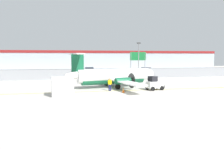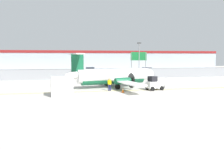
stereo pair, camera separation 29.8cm
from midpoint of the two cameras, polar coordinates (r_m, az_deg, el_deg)
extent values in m
plane|color=#BCB7AD|center=(26.75, 1.97, -4.95)|extent=(140.00, 140.00, 0.00)
cube|color=yellow|center=(28.67, 1.08, -4.29)|extent=(84.00, 0.20, 0.01)
cube|color=gray|center=(44.24, -3.21, 0.14)|extent=(98.00, 0.04, 2.00)
cylinder|color=slate|center=(44.17, -3.22, 1.50)|extent=(98.00, 0.10, 0.10)
cube|color=#38383A|center=(55.70, -4.79, 0.08)|extent=(98.00, 17.00, 0.12)
cube|color=#A8B2BC|center=(73.96, -6.33, 3.66)|extent=(91.00, 8.00, 6.50)
cube|color=maroon|center=(69.98, -6.09, 5.94)|extent=(91.00, 0.20, 0.80)
cylinder|color=white|center=(31.87, 0.61, -0.23)|extent=(10.79, 3.99, 1.90)
ellipsoid|color=white|center=(34.44, 9.19, 0.07)|extent=(2.76, 2.26, 1.80)
ellipsoid|color=white|center=(30.12, -9.21, -0.19)|extent=(3.14, 1.62, 1.05)
cylinder|color=#145938|center=(31.92, 0.61, -1.17)|extent=(9.64, 3.36, 1.48)
cube|color=white|center=(31.97, 0.77, -1.24)|extent=(4.77, 16.00, 0.18)
cylinder|color=#145938|center=(34.43, -0.63, -0.82)|extent=(2.34, 1.32, 0.90)
cone|color=black|center=(34.88, 1.13, -0.76)|extent=(0.53, 0.52, 0.44)
cylinder|color=#262626|center=(34.94, 1.35, -0.75)|extent=(0.46, 2.07, 2.10)
cylinder|color=#145938|center=(29.69, 3.10, -1.70)|extent=(2.34, 1.32, 0.90)
cone|color=black|center=(30.20, 5.07, -1.60)|extent=(0.53, 0.52, 0.44)
cylinder|color=#262626|center=(30.27, 5.32, -1.59)|extent=(0.46, 2.07, 2.10)
cube|color=#145938|center=(30.10, -8.74, 2.39)|extent=(1.70, 0.52, 3.10)
cube|color=white|center=(30.05, -9.03, 5.34)|extent=(2.04, 4.92, 0.14)
cylinder|color=#59595B|center=(33.60, 6.49, -1.66)|extent=(0.17, 0.17, 0.97)
cylinder|color=black|center=(33.66, 6.49, -2.48)|extent=(0.63, 0.34, 0.60)
cylinder|color=#59595B|center=(33.89, -1.32, -1.51)|extent=(0.17, 0.17, 0.90)
cylinder|color=black|center=(33.94, -1.32, -2.26)|extent=(0.79, 0.37, 0.76)
cylinder|color=#59595B|center=(29.84, 1.74, -2.35)|extent=(0.17, 0.17, 0.90)
cylinder|color=black|center=(29.89, 1.73, -3.20)|extent=(0.79, 0.37, 0.76)
cube|color=silver|center=(29.88, 11.34, -2.61)|extent=(2.40, 1.61, 0.90)
cube|color=black|center=(29.59, 10.82, -1.12)|extent=(1.12, 1.19, 0.70)
cube|color=black|center=(30.61, 13.07, -3.04)|extent=(0.43, 1.11, 0.30)
cylinder|color=black|center=(30.86, 11.79, -3.23)|extent=(0.59, 0.31, 0.56)
cylinder|color=black|center=(29.92, 13.17, -3.50)|extent=(0.59, 0.31, 0.56)
cylinder|color=black|center=(29.99, 9.49, -3.43)|extent=(0.59, 0.31, 0.56)
cylinder|color=black|center=(29.02, 10.84, -3.71)|extent=(0.59, 0.31, 0.56)
cylinder|color=#191E4C|center=(28.61, -0.19, -3.46)|extent=(0.20, 0.20, 0.85)
cylinder|color=#191E4C|center=(28.51, -0.54, -3.49)|extent=(0.20, 0.20, 0.85)
cylinder|color=yellow|center=(28.46, -0.36, -2.03)|extent=(0.43, 0.43, 0.60)
cylinder|color=yellow|center=(28.57, 0.02, -1.94)|extent=(0.13, 0.13, 0.55)
cylinder|color=yellow|center=(28.36, -0.75, -1.99)|extent=(0.13, 0.13, 0.55)
sphere|color=tan|center=(28.42, -0.36, -1.15)|extent=(0.22, 0.22, 0.22)
cube|color=silver|center=(25.62, -12.65, -2.99)|extent=(2.58, 2.22, 2.20)
cube|color=#333338|center=(25.62, -12.65, -2.99)|extent=(2.44, 0.31, 2.20)
cube|color=orange|center=(34.99, 10.44, -2.73)|extent=(0.36, 0.36, 0.04)
cone|color=orange|center=(34.95, 10.44, -2.20)|extent=(0.28, 0.28, 0.60)
cylinder|color=white|center=(34.94, 10.45, -2.07)|extent=(0.17, 0.17, 0.08)
cube|color=orange|center=(35.13, 6.10, -2.64)|extent=(0.36, 0.36, 0.04)
cone|color=orange|center=(35.09, 6.10, -2.13)|extent=(0.28, 0.28, 0.60)
cylinder|color=white|center=(35.08, 6.11, -2.00)|extent=(0.17, 0.17, 0.08)
cube|color=orange|center=(27.37, 3.19, -4.69)|extent=(0.36, 0.36, 0.04)
cone|color=orange|center=(27.32, 3.19, -4.03)|extent=(0.28, 0.28, 0.60)
cylinder|color=white|center=(27.31, 3.19, -3.86)|extent=(0.17, 0.17, 0.08)
cube|color=#B28C19|center=(51.62, -19.11, 0.24)|extent=(4.26, 1.86, 0.80)
cube|color=#262D38|center=(51.56, -18.96, 1.00)|extent=(2.26, 1.64, 0.56)
cylinder|color=black|center=(50.92, -20.77, -0.22)|extent=(0.61, 0.22, 0.60)
cylinder|color=black|center=(52.70, -20.51, -0.06)|extent=(0.61, 0.22, 0.60)
cylinder|color=black|center=(50.62, -17.63, -0.16)|extent=(0.61, 0.22, 0.60)
cylinder|color=black|center=(52.41, -17.47, 0.00)|extent=(0.61, 0.22, 0.60)
cube|color=silver|center=(49.33, -10.71, 0.23)|extent=(4.35, 2.11, 0.80)
cube|color=#262D38|center=(49.27, -10.89, 1.01)|extent=(2.34, 1.77, 0.56)
cylinder|color=black|center=(50.41, -9.23, -0.03)|extent=(0.62, 0.26, 0.60)
cylinder|color=black|center=(48.63, -8.95, -0.19)|extent=(0.62, 0.26, 0.60)
cylinder|color=black|center=(50.13, -12.40, -0.10)|extent=(0.62, 0.26, 0.60)
cylinder|color=black|center=(48.34, -12.24, -0.27)|extent=(0.62, 0.26, 0.60)
cube|color=black|center=(59.65, -5.50, 1.03)|extent=(4.28, 1.92, 0.80)
cube|color=#262D38|center=(59.59, -5.64, 1.68)|extent=(2.28, 1.68, 0.56)
cylinder|color=black|center=(60.77, -4.31, 0.80)|extent=(0.61, 0.23, 0.60)
cylinder|color=black|center=(59.00, -4.02, 0.69)|extent=(0.61, 0.23, 0.60)
cylinder|color=black|center=(60.37, -6.93, 0.76)|extent=(0.61, 0.23, 0.60)
cylinder|color=black|center=(58.59, -6.72, 0.64)|extent=(0.61, 0.23, 0.60)
cube|color=slate|center=(50.77, 4.65, 0.41)|extent=(4.34, 2.09, 0.80)
cube|color=#262D38|center=(50.75, 4.82, 1.18)|extent=(2.34, 1.76, 0.56)
cylinder|color=black|center=(49.68, 3.23, -0.04)|extent=(0.62, 0.26, 0.60)
cylinder|color=black|center=(51.46, 2.93, 0.12)|extent=(0.62, 0.26, 0.60)
cylinder|color=black|center=(50.18, 6.40, -0.02)|extent=(0.62, 0.26, 0.60)
cylinder|color=black|center=(51.93, 5.99, 0.14)|extent=(0.62, 0.26, 0.60)
cube|color=black|center=(58.19, 9.39, 0.90)|extent=(4.20, 1.70, 0.80)
cube|color=#262D38|center=(58.10, 9.26, 1.57)|extent=(2.20, 1.56, 0.56)
cylinder|color=black|center=(59.55, 10.35, 0.66)|extent=(0.60, 0.20, 0.60)
cylinder|color=black|center=(57.88, 11.00, 0.54)|extent=(0.60, 0.20, 0.60)
cylinder|color=black|center=(58.60, 7.80, 0.63)|extent=(0.60, 0.20, 0.60)
cylinder|color=black|center=(56.90, 8.38, 0.51)|extent=(0.60, 0.20, 0.60)
cylinder|color=slate|center=(43.35, 7.28, 3.33)|extent=(0.16, 0.16, 7.00)
cube|color=#333333|center=(43.43, 7.33, 8.15)|extent=(0.70, 0.30, 0.24)
cylinder|color=slate|center=(47.44, 5.29, 2.55)|extent=(0.14, 0.14, 5.50)
cylinder|color=slate|center=(48.43, 8.93, 2.55)|extent=(0.14, 0.14, 5.50)
cube|color=#14662D|center=(47.88, 7.15, 4.76)|extent=(3.60, 0.10, 1.80)
camera|label=1|loc=(0.15, -89.74, 0.02)|focal=35.00mm
camera|label=2|loc=(0.15, 90.26, -0.02)|focal=35.00mm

